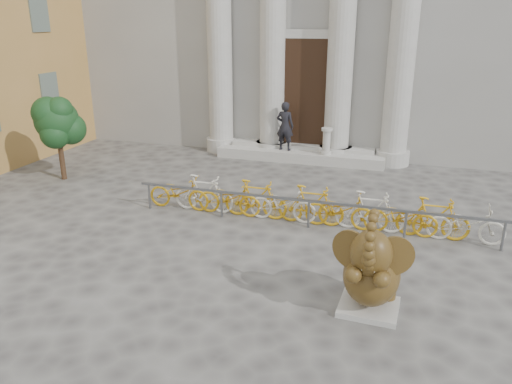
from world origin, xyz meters
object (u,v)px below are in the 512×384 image
(pedestrian, at_px, (285,126))
(bike_rack, at_px, (311,205))
(elephant_statue, at_px, (371,273))
(tree, at_px, (57,122))

(pedestrian, bearing_deg, bike_rack, 116.30)
(elephant_statue, xyz_separation_m, bike_rack, (-1.77, 3.55, -0.24))
(tree, height_order, pedestrian, tree)
(elephant_statue, bearing_deg, tree, 156.83)
(elephant_statue, relative_size, pedestrian, 1.17)
(elephant_statue, bearing_deg, bike_rack, 118.93)
(bike_rack, height_order, tree, tree)
(elephant_statue, height_order, tree, tree)
(bike_rack, distance_m, pedestrian, 6.03)
(elephant_statue, xyz_separation_m, tree, (-9.99, 4.80, 1.10))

